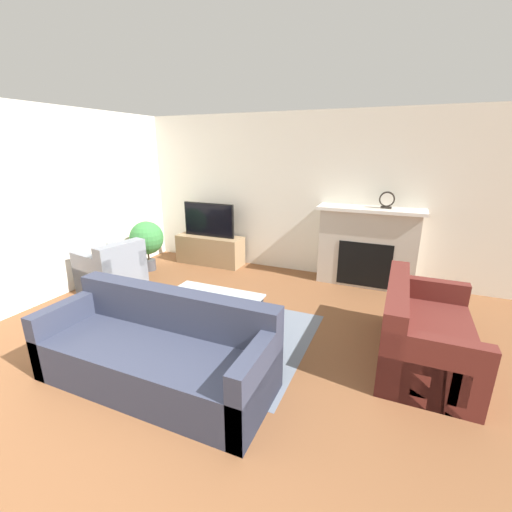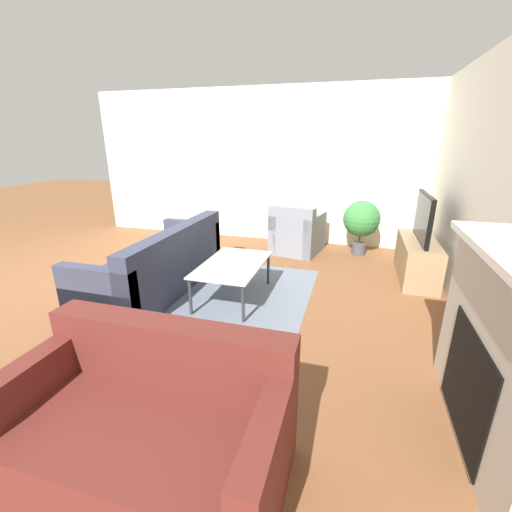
{
  "view_description": "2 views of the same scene",
  "coord_description": "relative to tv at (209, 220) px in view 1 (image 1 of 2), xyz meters",
  "views": [
    {
      "loc": [
        1.77,
        -0.98,
        2.13
      ],
      "look_at": [
        0.21,
        2.64,
        0.88
      ],
      "focal_mm": 24.0,
      "sensor_mm": 36.0,
      "label": 1
    },
    {
      "loc": [
        3.38,
        3.53,
        1.84
      ],
      "look_at": [
        0.33,
        2.64,
        0.75
      ],
      "focal_mm": 24.0,
      "sensor_mm": 36.0,
      "label": 2
    }
  ],
  "objects": [
    {
      "name": "fireplace",
      "position": [
        2.83,
        0.09,
        -0.2
      ],
      "size": [
        1.59,
        0.47,
        1.25
      ],
      "color": "#BCB2A3",
      "rests_on": "ground_plane"
    },
    {
      "name": "tv",
      "position": [
        0.0,
        0.0,
        0.0
      ],
      "size": [
        1.02,
        0.06,
        0.62
      ],
      "color": "black",
      "rests_on": "tv_stand"
    },
    {
      "name": "area_rug",
      "position": [
        1.32,
        -2.25,
        -0.85
      ],
      "size": [
        2.34,
        1.88,
        0.0
      ],
      "color": "slate",
      "rests_on": "ground_plane"
    },
    {
      "name": "wall_left",
      "position": [
        -1.33,
        -2.05,
        0.5
      ],
      "size": [
        0.06,
        7.71,
        2.7
      ],
      "color": "silver",
      "rests_on": "ground_plane"
    },
    {
      "name": "ground_plane",
      "position": [
        1.5,
        -4.41,
        -0.85
      ],
      "size": [
        20.0,
        20.0,
        0.0
      ],
      "primitive_type": "plane",
      "color": "brown"
    },
    {
      "name": "couch_sectional",
      "position": [
        1.33,
        -3.2,
        -0.56
      ],
      "size": [
        2.21,
        0.87,
        0.82
      ],
      "color": "#33384C",
      "rests_on": "ground_plane"
    },
    {
      "name": "armchair_by_window",
      "position": [
        -0.65,
        -1.78,
        -0.55
      ],
      "size": [
        0.93,
        0.88,
        0.82
      ],
      "rotation": [
        0.0,
        0.0,
        -1.76
      ],
      "color": "gray",
      "rests_on": "ground_plane"
    },
    {
      "name": "tv_stand",
      "position": [
        0.0,
        0.0,
        -0.58
      ],
      "size": [
        1.27,
        0.44,
        0.54
      ],
      "color": "#997A56",
      "rests_on": "ground_plane"
    },
    {
      "name": "couch_loveseat",
      "position": [
        3.61,
        -1.87,
        -0.56
      ],
      "size": [
        0.85,
        1.54,
        0.82
      ],
      "rotation": [
        0.0,
        0.0,
        1.57
      ],
      "color": "#5B231E",
      "rests_on": "ground_plane"
    },
    {
      "name": "coffee_table",
      "position": [
        1.32,
        -2.21,
        -0.44
      ],
      "size": [
        1.14,
        0.68,
        0.44
      ],
      "color": "#333338",
      "rests_on": "ground_plane"
    },
    {
      "name": "wall_back",
      "position": [
        1.5,
        0.33,
        0.5
      ],
      "size": [
        8.62,
        0.06,
        2.7
      ],
      "color": "silver",
      "rests_on": "ground_plane"
    },
    {
      "name": "mantel_clock",
      "position": [
        3.05,
        0.09,
        0.54
      ],
      "size": [
        0.22,
        0.07,
        0.25
      ],
      "color": "#28231E",
      "rests_on": "fireplace"
    },
    {
      "name": "potted_plant",
      "position": [
        -0.83,
        -0.76,
        -0.27
      ],
      "size": [
        0.59,
        0.59,
        0.9
      ],
      "color": "#47474C",
      "rests_on": "ground_plane"
    }
  ]
}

